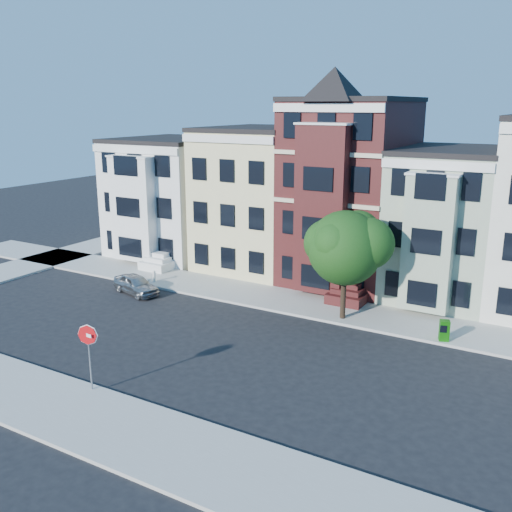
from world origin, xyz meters
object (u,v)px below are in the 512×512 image
Objects in this scene: parked_car at (136,284)px; stop_sign at (89,353)px; street_tree at (345,253)px; fire_hydrant at (154,277)px; newspaper_box at (444,330)px.

parked_car is 1.11× the size of stop_sign.
fire_hydrant is (-13.67, 0.02, -3.49)m from street_tree.
street_tree is at bearing -0.07° from fire_hydrant.
stop_sign is at bearing -153.18° from newspaper_box.
street_tree is 14.11m from fire_hydrant.
parked_car is 19.07m from newspaper_box.
parked_car is 2.27m from fire_hydrant.
parked_car is (-13.31, -2.22, -3.32)m from street_tree.
parked_car is at bearing 164.97° from newspaper_box.
fire_hydrant is (-19.34, 0.40, -0.23)m from newspaper_box.
street_tree reaches higher than parked_car.
newspaper_box is 19.35m from fire_hydrant.
stop_sign is at bearing -131.02° from parked_car.
fire_hydrant is at bearing 179.93° from street_tree.
street_tree is at bearing 69.44° from stop_sign.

